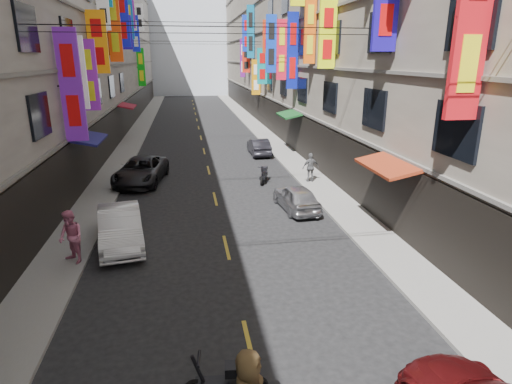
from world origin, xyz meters
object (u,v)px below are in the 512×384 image
object	(u,v)px
scooter_crossing	(228,382)
car_left_mid	(120,227)
car_left_far	(141,171)
pedestrian_lfar	(71,237)
car_right_far	(259,147)
scooter_far_right	(264,175)
pedestrian_rfar	(311,167)
car_right_mid	(296,197)

from	to	relation	value
scooter_crossing	car_left_mid	bearing A→B (deg)	26.14
car_left_far	pedestrian_lfar	xyz separation A→B (m)	(-1.40, -10.33, 0.34)
car_left_far	car_right_far	distance (m)	10.21
pedestrian_lfar	car_right_far	bearing A→B (deg)	107.45
scooter_far_right	car_right_far	size ratio (longest dim) A/B	0.47
scooter_far_right	car_right_far	distance (m)	7.46
car_left_far	pedestrian_rfar	size ratio (longest dim) A/B	3.09
pedestrian_lfar	car_right_mid	bearing A→B (deg)	72.41
scooter_far_right	car_right_mid	xyz separation A→B (m)	(0.67, -4.92, 0.18)
car_left_mid	car_left_far	xyz separation A→B (m)	(0.00, 8.78, -0.01)
car_left_mid	car_right_far	bearing A→B (deg)	52.78
car_left_mid	car_right_far	xyz separation A→B (m)	(8.00, 15.12, -0.12)
pedestrian_lfar	pedestrian_rfar	bearing A→B (deg)	84.68
car_right_far	scooter_far_right	bearing A→B (deg)	82.24
car_left_mid	pedestrian_lfar	bearing A→B (deg)	-141.49
car_left_far	pedestrian_rfar	world-z (taller)	pedestrian_rfar
car_right_far	pedestrian_lfar	xyz separation A→B (m)	(-9.40, -16.67, 0.45)
scooter_crossing	car_right_far	world-z (taller)	car_right_far
car_left_mid	car_right_mid	world-z (taller)	car_left_mid
scooter_far_right	car_left_far	world-z (taller)	car_left_far
scooter_crossing	car_left_far	xyz separation A→B (m)	(-3.29, 17.35, 0.28)
scooter_far_right	scooter_crossing	bearing A→B (deg)	96.19
scooter_far_right	car_right_mid	size ratio (longest dim) A/B	0.48
scooter_crossing	car_right_mid	xyz separation A→B (m)	(4.41, 11.37, 0.18)
car_right_mid	pedestrian_lfar	size ratio (longest dim) A/B	1.93
scooter_crossing	car_right_mid	distance (m)	12.20
pedestrian_lfar	car_left_mid	bearing A→B (deg)	94.72
car_left_mid	pedestrian_rfar	bearing A→B (deg)	26.72
car_left_mid	car_right_mid	xyz separation A→B (m)	(7.70, 2.80, -0.11)
car_left_far	car_right_far	bearing A→B (deg)	47.57
car_right_mid	car_right_far	distance (m)	12.32
scooter_crossing	car_left_far	bearing A→B (deg)	15.85
car_right_mid	car_left_far	bearing A→B (deg)	-43.27
scooter_crossing	car_left_mid	distance (m)	9.18
scooter_far_right	pedestrian_lfar	bearing A→B (deg)	66.82
car_left_far	pedestrian_lfar	distance (m)	10.43
scooter_far_right	car_left_mid	bearing A→B (deg)	66.79
scooter_far_right	car_left_far	distance (m)	7.12
scooter_crossing	pedestrian_rfar	bearing A→B (deg)	-17.04
scooter_far_right	car_left_far	xyz separation A→B (m)	(-7.03, 1.06, 0.28)
car_right_far	pedestrian_rfar	world-z (taller)	pedestrian_rfar
scooter_far_right	car_left_mid	xyz separation A→B (m)	(-7.03, -7.72, 0.29)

